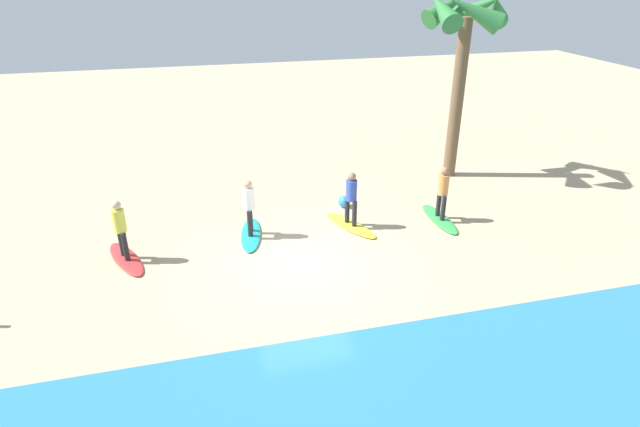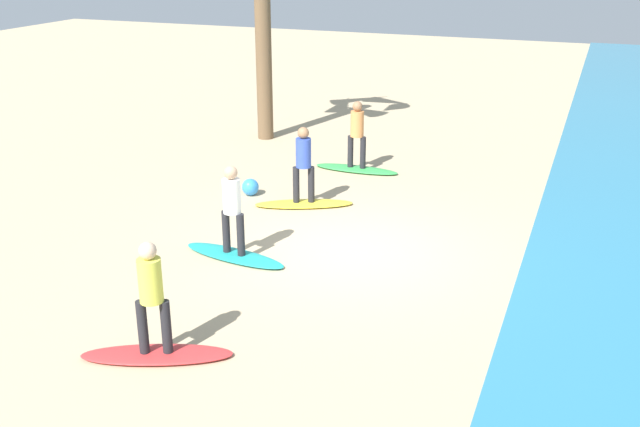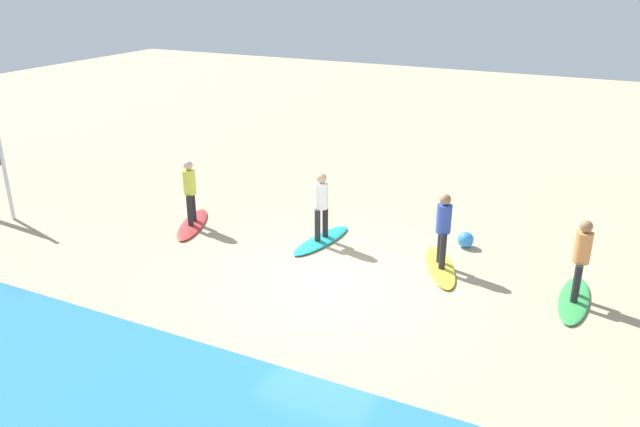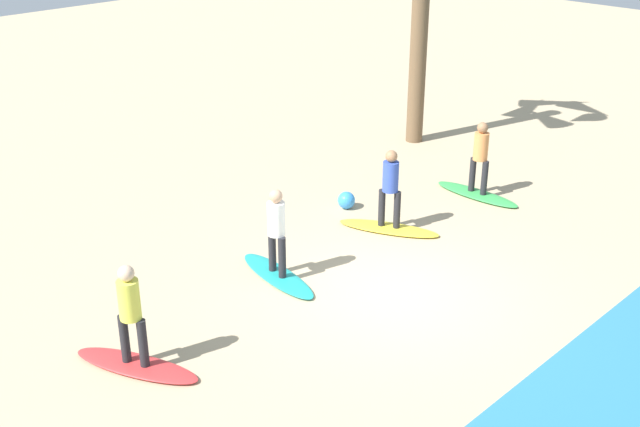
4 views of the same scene
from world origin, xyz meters
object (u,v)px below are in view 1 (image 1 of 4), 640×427
object	(u,v)px
surfer_red	(120,225)
surfer_teal	(249,203)
beach_ball	(344,201)
surfer_green	(443,189)
surfboard_green	(439,219)
palm_tree	(465,28)
surfboard_red	(126,259)
surfer_yellow	(351,195)
surfboard_teal	(251,234)
surfboard_yellow	(350,225)

from	to	relation	value
surfer_red	surfer_teal	bearing A→B (deg)	-170.81
beach_ball	surfer_green	bearing A→B (deg)	147.51
surfboard_green	palm_tree	xyz separation A→B (m)	(-2.01, -3.39, 5.13)
surfer_green	palm_tree	bearing A→B (deg)	-120.64
surfboard_green	palm_tree	bearing A→B (deg)	149.16
surfer_red	surfboard_red	bearing A→B (deg)	0.00
surfboard_red	beach_ball	world-z (taller)	beach_ball
surfer_yellow	beach_ball	xyz separation A→B (m)	(-0.21, -1.37, -0.85)
surfboard_teal	beach_ball	xyz separation A→B (m)	(-3.16, -1.23, 0.14)
surfer_yellow	surfboard_teal	distance (m)	3.12
surfboard_red	beach_ball	bearing A→B (deg)	82.76
surfer_yellow	palm_tree	size ratio (longest dim) A/B	0.25
surfer_green	surfer_teal	bearing A→B (deg)	-4.05
surfboard_green	beach_ball	world-z (taller)	beach_ball
surfboard_teal	surfer_red	distance (m)	3.56
surfboard_teal	surfboard_yellow	bearing A→B (deg)	96.37
surfer_teal	palm_tree	world-z (taller)	palm_tree
surfboard_yellow	surfer_teal	size ratio (longest dim) A/B	1.28
surfboard_red	beach_ball	xyz separation A→B (m)	(-6.54, -1.77, 0.14)
surfboard_yellow	surfer_teal	xyz separation A→B (m)	(2.95, -0.14, 0.99)
palm_tree	surfer_red	bearing A→B (deg)	17.64
surfboard_yellow	surfer_red	world-z (taller)	surfer_red
palm_tree	surfboard_teal	bearing A→B (deg)	21.12
surfboard_green	surfer_yellow	world-z (taller)	surfer_yellow
beach_ball	surfer_yellow	bearing A→B (deg)	81.42
surfer_yellow	surfboard_red	distance (m)	6.42
surfboard_yellow	surfer_teal	bearing A→B (deg)	-117.27
surfboard_green	surfboard_yellow	distance (m)	2.78
surfboard_yellow	surfer_yellow	bearing A→B (deg)	20.53
surfboard_green	surfboard_red	size ratio (longest dim) A/B	1.00
surfboard_green	surfboard_red	distance (m)	9.10
beach_ball	surfer_red	bearing A→B (deg)	15.17
surfer_teal	palm_tree	bearing A→B (deg)	-158.88
surfboard_teal	palm_tree	size ratio (longest dim) A/B	0.33
surfboard_green	surfer_green	xyz separation A→B (m)	(0.00, 0.00, 0.99)
surfer_green	surfer_yellow	xyz separation A→B (m)	(2.77, -0.26, 0.00)
surfboard_yellow	surfer_yellow	xyz separation A→B (m)	(-0.00, 0.00, 0.99)
surfboard_green	surfer_yellow	size ratio (longest dim) A/B	1.28
surfboard_yellow	surfer_red	xyz separation A→B (m)	(6.33, 0.40, 0.99)
surfer_red	surfboard_teal	bearing A→B (deg)	-170.81
surfboard_yellow	surfboard_teal	size ratio (longest dim) A/B	1.00
surfer_green	surfboard_teal	world-z (taller)	surfer_green
surfer_teal	surfboard_red	distance (m)	3.56
surfboard_green	surfer_yellow	bearing A→B (deg)	-95.58
surfboard_green	surfboard_red	world-z (taller)	same
surfer_green	surfboard_red	distance (m)	9.15
surfer_red	surfboard_green	bearing A→B (deg)	-179.11
beach_ball	surfboard_green	bearing A→B (deg)	147.51
surfer_red	beach_ball	world-z (taller)	surfer_red
surfer_yellow	beach_ball	world-z (taller)	surfer_yellow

